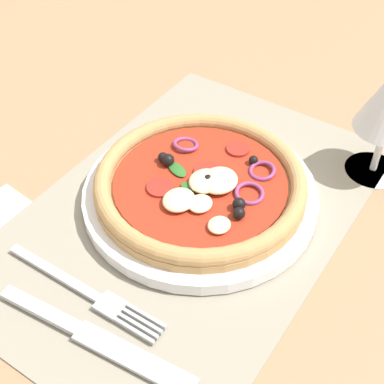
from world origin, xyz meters
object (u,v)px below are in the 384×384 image
(fork, at_px, (90,294))
(knife, at_px, (95,338))
(pizza, at_px, (199,182))
(plate, at_px, (199,194))

(fork, bearing_deg, knife, -44.27)
(pizza, xyz_separation_m, knife, (0.19, 0.02, -0.02))
(pizza, distance_m, fork, 0.16)
(fork, bearing_deg, pizza, 84.19)
(pizza, height_order, fork, pizza)
(plate, relative_size, fork, 1.40)
(pizza, bearing_deg, plate, -101.66)
(knife, bearing_deg, pizza, 90.66)
(plate, bearing_deg, pizza, 78.34)
(plate, distance_m, fork, 0.16)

